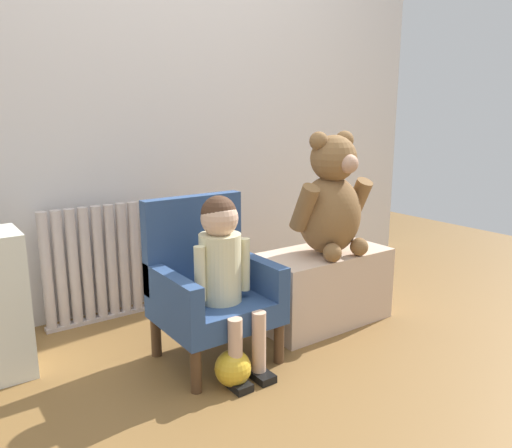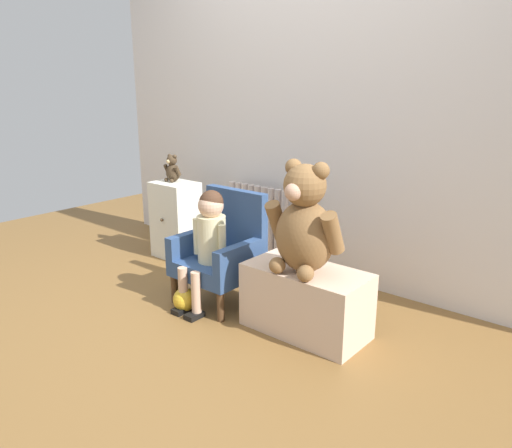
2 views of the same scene
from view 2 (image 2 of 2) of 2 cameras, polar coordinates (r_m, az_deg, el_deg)
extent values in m
plane|color=brown|center=(2.81, -7.64, -12.04)|extent=(6.00, 6.00, 0.00)
cube|color=silver|center=(3.40, 7.01, 13.96)|extent=(3.80, 0.05, 2.40)
cylinder|color=beige|center=(3.84, -2.66, 0.71)|extent=(0.05, 0.05, 0.56)
cylinder|color=beige|center=(3.80, -1.97, 0.55)|extent=(0.05, 0.05, 0.56)
cylinder|color=beige|center=(3.76, -1.27, 0.39)|extent=(0.05, 0.05, 0.56)
cylinder|color=beige|center=(3.72, -0.55, 0.22)|extent=(0.05, 0.05, 0.56)
cylinder|color=beige|center=(3.68, 0.18, 0.05)|extent=(0.05, 0.05, 0.56)
cylinder|color=beige|center=(3.64, 0.93, -0.12)|extent=(0.05, 0.05, 0.56)
cylinder|color=beige|center=(3.60, 1.70, -0.30)|extent=(0.05, 0.05, 0.56)
cylinder|color=beige|center=(3.57, 2.48, -0.48)|extent=(0.05, 0.05, 0.56)
cylinder|color=beige|center=(3.53, 3.27, -0.66)|extent=(0.05, 0.05, 0.56)
cube|color=beige|center=(3.77, 0.18, -4.22)|extent=(0.56, 0.05, 0.02)
cube|color=silver|center=(3.86, -9.12, 0.46)|extent=(0.33, 0.25, 0.58)
sphere|color=#4C3823|center=(3.77, -10.73, 0.46)|extent=(0.02, 0.02, 0.02)
cube|color=navy|center=(3.05, -4.47, -4.92)|extent=(0.46, 0.42, 0.10)
cube|color=navy|center=(3.10, -2.26, 0.33)|extent=(0.46, 0.06, 0.40)
cube|color=navy|center=(3.15, -7.10, -2.03)|extent=(0.06, 0.42, 0.14)
cube|color=navy|center=(2.89, -1.70, -3.62)|extent=(0.06, 0.42, 0.14)
cylinder|color=#4C331E|center=(3.13, -9.29, -7.30)|extent=(0.04, 0.04, 0.18)
cylinder|color=#4C331E|center=(2.87, -4.06, -9.39)|extent=(0.04, 0.04, 0.18)
cylinder|color=#4C331E|center=(3.35, -4.71, -5.52)|extent=(0.04, 0.04, 0.18)
cylinder|color=#4C331E|center=(3.11, 0.50, -7.26)|extent=(0.04, 0.04, 0.18)
cylinder|color=beige|center=(2.96, -5.09, -1.70)|extent=(0.17, 0.17, 0.28)
sphere|color=#D8AD8E|center=(2.91, -5.19, 2.12)|extent=(0.15, 0.15, 0.15)
sphere|color=#472D1E|center=(2.91, -5.13, 2.50)|extent=(0.14, 0.14, 0.14)
cylinder|color=#D8AD8E|center=(2.97, -8.33, -7.18)|extent=(0.06, 0.06, 0.25)
cube|color=black|center=(3.02, -8.51, -9.70)|extent=(0.07, 0.11, 0.03)
cylinder|color=#D8AD8E|center=(2.90, -6.86, -7.76)|extent=(0.06, 0.06, 0.25)
cube|color=black|center=(2.94, -7.06, -10.34)|extent=(0.07, 0.11, 0.03)
cylinder|color=beige|center=(3.02, -6.77, -1.40)|extent=(0.04, 0.04, 0.22)
cylinder|color=beige|center=(2.88, -3.89, -2.21)|extent=(0.04, 0.04, 0.22)
cube|color=beige|center=(2.72, 5.71, -8.69)|extent=(0.66, 0.34, 0.36)
ellipsoid|color=brown|center=(2.57, 5.63, -1.44)|extent=(0.32, 0.27, 0.38)
sphere|color=brown|center=(2.49, 5.61, 4.40)|extent=(0.22, 0.22, 0.22)
sphere|color=tan|center=(2.41, 4.28, 3.67)|extent=(0.09, 0.09, 0.09)
sphere|color=brown|center=(2.53, 4.32, 6.51)|extent=(0.09, 0.09, 0.09)
sphere|color=brown|center=(2.44, 7.43, 6.06)|extent=(0.09, 0.09, 0.09)
cylinder|color=brown|center=(2.63, 2.42, 0.37)|extent=(0.08, 0.16, 0.23)
cylinder|color=brown|center=(2.45, 8.76, -1.03)|extent=(0.08, 0.16, 0.23)
sphere|color=brown|center=(2.57, 2.45, -4.74)|extent=(0.09, 0.09, 0.09)
sphere|color=brown|center=(2.48, 5.67, -5.65)|extent=(0.09, 0.09, 0.09)
ellipsoid|color=#403020|center=(3.82, -9.47, 5.80)|extent=(0.11, 0.10, 0.13)
sphere|color=#403020|center=(3.80, -9.60, 7.21)|extent=(0.08, 0.08, 0.08)
sphere|color=tan|center=(3.78, -10.00, 7.05)|extent=(0.03, 0.03, 0.03)
sphere|color=#403020|center=(3.82, -9.85, 7.68)|extent=(0.03, 0.03, 0.03)
sphere|color=#403020|center=(3.78, -9.27, 7.61)|extent=(0.03, 0.03, 0.03)
cylinder|color=#403020|center=(3.86, -10.14, 6.17)|extent=(0.03, 0.06, 0.08)
cylinder|color=#403020|center=(3.77, -8.94, 5.99)|extent=(0.03, 0.06, 0.08)
sphere|color=#403020|center=(3.82, -10.22, 5.00)|extent=(0.03, 0.03, 0.03)
sphere|color=#403020|center=(3.78, -9.61, 4.89)|extent=(0.03, 0.03, 0.03)
sphere|color=gold|center=(3.02, -8.13, -8.53)|extent=(0.14, 0.14, 0.14)
camera|label=1|loc=(3.04, -43.63, 6.26)|focal=35.00mm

